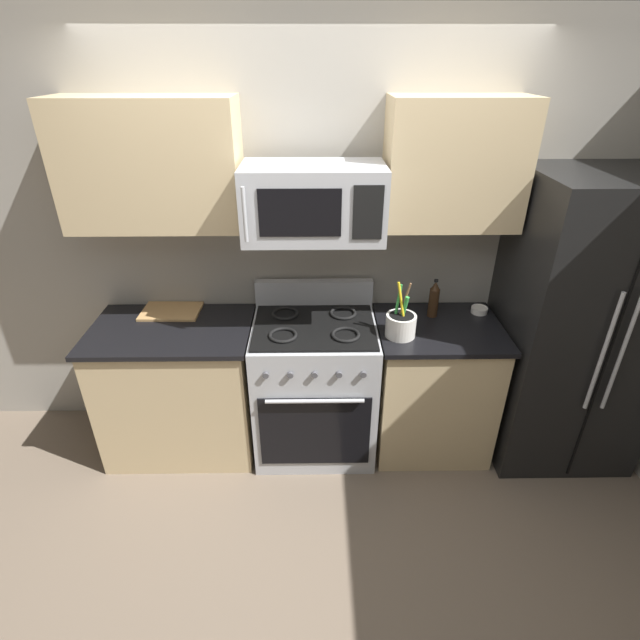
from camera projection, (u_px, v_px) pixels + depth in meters
ground_plane at (316, 514)px, 2.82m from camera, size 16.00×16.00×0.00m
wall_back at (314, 244)px, 3.07m from camera, size 8.00×0.10×2.60m
counter_left at (181, 388)px, 3.13m from camera, size 0.98×0.64×0.91m
range_oven at (315, 385)px, 3.14m from camera, size 0.76×0.68×1.09m
counter_right at (433, 386)px, 3.15m from camera, size 0.76×0.64×0.91m
refrigerator at (576, 326)px, 2.92m from camera, size 0.85×0.75×1.83m
microwave at (314, 202)px, 2.58m from camera, size 0.76×0.44×0.39m
upper_cabinets_left at (151, 165)px, 2.61m from camera, size 0.97×0.34×0.69m
upper_cabinets_right at (455, 164)px, 2.63m from camera, size 0.75×0.34×0.69m
utensil_crock at (401, 324)px, 2.80m from camera, size 0.18×0.18×0.34m
cutting_board at (172, 311)px, 3.09m from camera, size 0.37×0.26×0.02m
bottle_soy at (434, 299)px, 3.00m from camera, size 0.06×0.06×0.25m
prep_bowl at (480, 310)px, 3.08m from camera, size 0.10×0.10×0.04m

